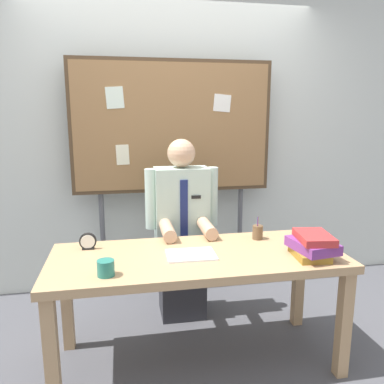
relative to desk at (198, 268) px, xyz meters
The scene contains 10 objects.
ground_plane 0.64m from the desk, ahead, with size 12.00×12.00×0.00m, color #4C4C51.
back_wall 1.44m from the desk, 90.00° to the left, with size 6.40×0.08×2.70m, color silver.
desk is the anchor object (origin of this frame).
person 0.60m from the desk, 90.00° to the left, with size 0.55×0.56×1.39m.
bulletin_board 1.32m from the desk, 90.01° to the left, with size 1.69×0.09×2.01m.
book_stack 0.70m from the desk, 14.87° to the right, with size 0.25×0.31×0.15m.
open_notebook 0.11m from the desk, 155.89° to the right, with size 0.29×0.21×0.01m, color white.
desk_clock 0.71m from the desk, 162.34° to the left, with size 0.11×0.04×0.11m.
coffee_mug 0.60m from the desk, 157.76° to the right, with size 0.09×0.09×0.09m, color #267266.
pen_holder 0.52m from the desk, 23.90° to the left, with size 0.07×0.07×0.16m.
Camera 1 is at (-0.44, -2.16, 1.57)m, focal length 35.66 mm.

